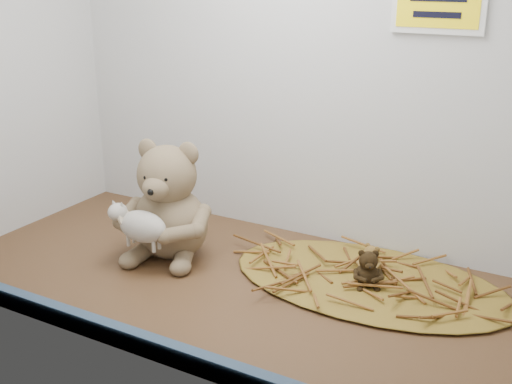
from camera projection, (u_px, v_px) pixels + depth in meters
The scene contains 7 objects.
alcove_shell at pixel (251, 53), 123.34cm from camera, with size 120.40×60.20×90.40cm.
front_rail at pixel (139, 342), 106.59cm from camera, with size 119.28×2.20×3.60cm, color #364967.
straw_bed at pixel (368, 281), 130.08cm from camera, with size 58.13×33.75×1.13cm, color brown.
main_teddy at pixel (169, 199), 139.22cm from camera, with size 21.04×22.21×26.09cm, color #8C7256, non-canonical shape.
toy_lamb at pixel (143, 227), 132.55cm from camera, with size 14.42×8.80×9.32cm, color beige, non-canonical shape.
mini_teddy_tan at pixel (371, 258), 131.28cm from camera, with size 5.21×5.50×6.46cm, color olive, non-canonical shape.
mini_teddy_brown at pixel (368, 267), 126.17cm from camera, with size 6.13×6.47×7.60cm, color black, non-canonical shape.
Camera 1 is at (62.06, -99.76, 60.75)cm, focal length 45.00 mm.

